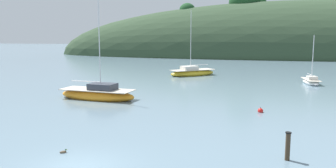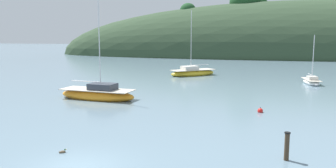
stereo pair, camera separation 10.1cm
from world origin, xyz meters
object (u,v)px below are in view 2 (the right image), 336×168
(jetty_piling, at_px, (287,146))
(mooring_buoy_inner, at_px, (260,111))
(sailboat_yellow_far, at_px, (193,73))
(duck_trailing, at_px, (62,152))
(sailboat_teal_outer, at_px, (311,81))
(sailboat_white_near, at_px, (98,94))

(jetty_piling, bearing_deg, mooring_buoy_inner, 93.99)
(jetty_piling, bearing_deg, sailboat_yellow_far, 105.71)
(duck_trailing, bearing_deg, sailboat_teal_outer, 59.28)
(sailboat_yellow_far, height_order, duck_trailing, sailboat_yellow_far)
(sailboat_teal_outer, relative_size, jetty_piling, 4.39)
(sailboat_teal_outer, distance_m, jetty_piling, 29.68)
(duck_trailing, bearing_deg, mooring_buoy_inner, 48.37)
(jetty_piling, bearing_deg, sailboat_teal_outer, 77.43)
(sailboat_teal_outer, bearing_deg, sailboat_white_near, -145.50)
(sailboat_white_near, distance_m, jetty_piling, 20.99)
(sailboat_white_near, distance_m, mooring_buoy_inner, 15.60)
(sailboat_white_near, bearing_deg, sailboat_yellow_far, 73.38)
(mooring_buoy_inner, bearing_deg, sailboat_yellow_far, 110.64)
(sailboat_teal_outer, distance_m, duck_trailing, 35.33)
(mooring_buoy_inner, height_order, duck_trailing, mooring_buoy_inner)
(sailboat_yellow_far, distance_m, duck_trailing, 36.18)
(sailboat_teal_outer, height_order, duck_trailing, sailboat_teal_outer)
(sailboat_teal_outer, xyz_separation_m, jetty_piling, (-6.46, -28.97, 0.43))
(sailboat_teal_outer, bearing_deg, mooring_buoy_inner, -111.64)
(jetty_piling, bearing_deg, duck_trailing, -173.07)
(sailboat_teal_outer, xyz_separation_m, sailboat_yellow_far, (-16.23, 5.75, 0.13))
(sailboat_yellow_far, bearing_deg, jetty_piling, -74.29)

